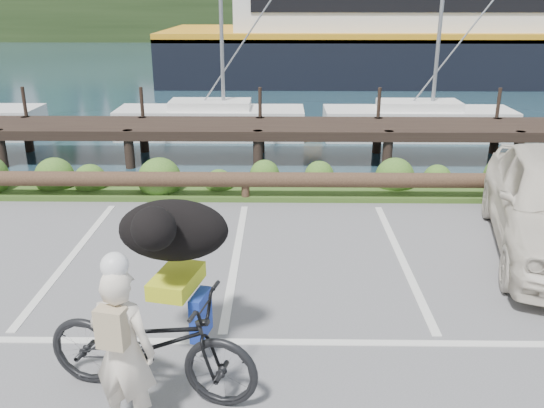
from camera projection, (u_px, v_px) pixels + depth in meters
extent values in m
plane|color=#5E5E60|center=(225.00, 324.00, 7.22)|extent=(72.00, 72.00, 0.00)
plane|color=#19303C|center=(273.00, 54.00, 52.75)|extent=(160.00, 160.00, 0.00)
cube|color=#3D5B21|center=(248.00, 188.00, 12.18)|extent=(34.00, 1.60, 0.10)
imported|color=black|center=(150.00, 343.00, 5.78)|extent=(2.38, 1.28, 1.19)
imported|color=beige|center=(123.00, 351.00, 5.22)|extent=(0.69, 0.53, 1.68)
ellipsoid|color=black|center=(174.00, 230.00, 6.13)|extent=(0.83, 1.28, 0.68)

